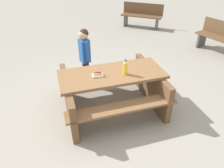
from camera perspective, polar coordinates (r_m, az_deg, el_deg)
The scene contains 7 objects.
ground_plane at distance 4.03m, azimuth -0.00°, elevation -6.28°, with size 30.00×30.00×0.00m, color gray.
picnic_table at distance 3.77m, azimuth -0.00°, elevation -1.03°, with size 1.99×1.65×0.75m.
soda_bottle at distance 3.52m, azimuth 3.59°, elevation 4.48°, with size 0.08×0.08×0.27m.
hotdog_tray at distance 3.50m, azimuth -3.87°, elevation 2.54°, with size 0.18×0.12×0.08m.
child_in_coat at distance 4.34m, azimuth -7.39°, elevation 8.85°, with size 0.24×0.29×1.25m.
park_bench_near at distance 6.74m, azimuth 27.84°, elevation 10.96°, with size 1.00×1.53×0.85m.
park_bench_mid at distance 8.35m, azimuth 8.08°, elevation 17.99°, with size 1.51×1.08×0.85m.
Camera 1 is at (0.45, 3.10, 2.54)m, focal length 33.89 mm.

